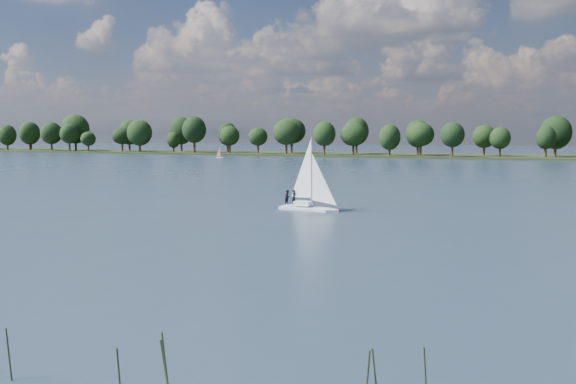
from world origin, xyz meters
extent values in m
plane|color=#233342|center=(0.00, 100.00, 0.00)|extent=(700.00, 700.00, 0.00)
cube|color=black|center=(0.00, 212.00, 0.00)|extent=(660.00, 40.00, 1.50)
cube|color=white|center=(-5.58, 40.44, 0.00)|extent=(6.77, 2.70, 0.77)
cube|color=white|center=(-5.58, 40.44, 0.77)|extent=(2.07, 1.41, 0.48)
cylinder|color=#B9B9C0|center=(-5.58, 40.44, 4.41)|extent=(0.12, 0.12, 7.75)
imported|color=black|center=(-7.33, 40.83, 1.39)|extent=(0.41, 0.62, 1.67)
imported|color=black|center=(-7.91, 40.39, 1.39)|extent=(0.82, 0.95, 1.67)
cube|color=white|center=(-92.15, 172.71, 0.00)|extent=(2.73, 1.08, 0.44)
cylinder|color=silver|center=(-92.15, 172.71, 2.19)|extent=(0.08, 0.08, 3.90)
cube|color=#575A5C|center=(-158.15, 195.07, 0.00)|extent=(4.25, 2.56, 0.50)
cylinder|color=#283316|center=(16.72, -7.56, 1.06)|extent=(3.20, 3.20, 2.22)
cylinder|color=#283316|center=(8.18, -9.27, 0.88)|extent=(3.20, 3.20, 1.86)
camera|label=1|loc=(21.26, -26.13, 8.66)|focal=40.00mm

